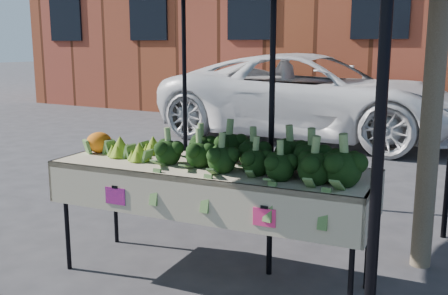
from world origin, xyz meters
TOP-DOWN VIEW (x-y plane):
  - ground at (0.00, 0.00)m, footprint 90.00×90.00m
  - table at (0.19, -0.02)m, footprint 2.46×1.01m
  - canopy at (0.19, 0.36)m, footprint 3.16×3.16m
  - broccoli_heap at (0.55, 0.01)m, footprint 1.56×0.59m
  - romanesco_cluster at (-0.48, -0.03)m, footprint 0.45×0.49m
  - cauliflower_pair at (-0.86, -0.07)m, footprint 0.22×0.22m

SIDE VIEW (x-z plane):
  - ground at x=0.00m, z-range 0.00..0.00m
  - table at x=0.19m, z-range 0.00..0.90m
  - cauliflower_pair at x=-0.86m, z-range 0.90..1.10m
  - romanesco_cluster at x=-0.48m, z-range 0.90..1.12m
  - broccoli_heap at x=0.55m, z-range 0.90..1.19m
  - canopy at x=0.19m, z-range 0.00..2.74m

